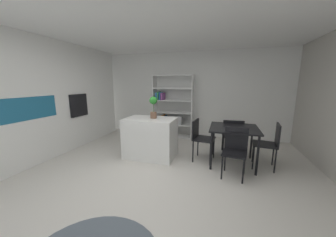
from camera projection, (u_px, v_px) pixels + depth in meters
ground_plane at (150, 178)px, 3.22m from camera, size 8.47×8.47×0.00m
ceiling_slab at (147, 16)px, 2.72m from camera, size 6.17×6.01×0.06m
back_partition at (185, 94)px, 5.77m from camera, size 6.17×0.06×2.60m
tall_cabinet_run_left at (26, 101)px, 3.75m from camera, size 0.61×5.41×2.60m
cabinet_niche_splashback at (31, 108)px, 3.55m from camera, size 0.01×1.09×0.44m
built_in_oven at (79, 105)px, 4.71m from camera, size 0.06×0.56×0.57m
kitchen_island at (151, 138)px, 4.12m from camera, size 1.10×0.72×0.88m
potted_plant_on_island at (153, 106)px, 4.01m from camera, size 0.17×0.17×0.48m
open_bookshelf at (172, 110)px, 5.65m from camera, size 1.21×0.38×1.89m
dining_table at (234, 132)px, 3.69m from camera, size 0.93×0.92×0.78m
dining_chair_island_side at (200, 136)px, 3.92m from camera, size 0.47×0.51×0.88m
dining_chair_near at (235, 148)px, 3.27m from camera, size 0.46×0.47×0.87m
dining_chair_window_side at (270, 141)px, 3.52m from camera, size 0.48×0.48×0.90m
dining_chair_far at (232, 134)px, 4.18m from camera, size 0.47×0.46×0.84m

